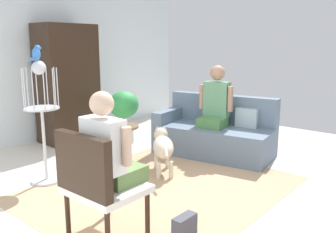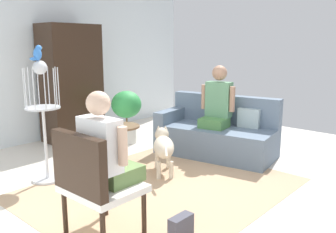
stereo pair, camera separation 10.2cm
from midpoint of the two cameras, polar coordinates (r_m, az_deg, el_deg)
name	(u,v)px [view 2 (the right image)]	position (r m, az deg, el deg)	size (l,w,h in m)	color
ground_plane	(176,184)	(4.35, 1.90, -10.73)	(7.50, 7.50, 0.00)	beige
back_wall	(37,57)	(6.44, -19.71, 8.91)	(6.85, 0.12, 2.85)	silver
area_rug	(161,188)	(4.24, -0.40, -11.28)	(2.89, 2.39, 0.01)	tan
couch	(216,134)	(5.45, 8.20, -2.78)	(1.11, 1.82, 0.87)	slate
armchair	(91,178)	(3.07, -11.13, -9.59)	(0.56, 0.63, 0.95)	black
person_on_couch	(218,101)	(5.32, 8.45, 2.39)	(0.47, 0.52, 0.90)	#467B41
person_on_armchair	(105,149)	(3.09, -9.05, -5.05)	(0.45, 0.56, 0.82)	#5E7B42
round_end_table	(122,141)	(4.80, -6.72, -3.92)	(0.47, 0.47, 0.59)	brown
dog	(163,146)	(4.63, -0.09, -4.70)	(0.65, 0.68, 0.56)	beige
bird_cage_stand	(44,119)	(4.48, -18.54, -0.44)	(0.40, 0.40, 1.46)	silver
parrot	(37,53)	(4.39, -19.40, 9.48)	(0.17, 0.10, 0.18)	blue
potted_plant	(126,110)	(5.98, -6.13, 0.99)	(0.50, 0.50, 0.88)	beige
armoire_cabinet	(71,83)	(6.31, -14.68, 5.12)	(0.94, 0.56, 1.96)	black
handbag	(181,227)	(3.24, 3.02, -17.08)	(0.24, 0.10, 0.19)	#3F3F4C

